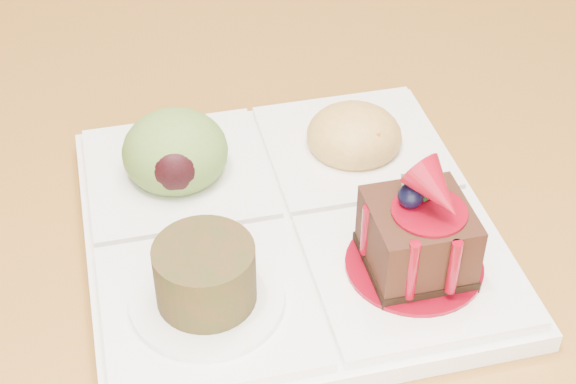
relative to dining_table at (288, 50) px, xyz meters
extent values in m
cube|color=#956126|center=(0.00, 0.00, 0.05)|extent=(1.00, 1.80, 0.04)
cylinder|color=black|center=(0.54, 0.53, -0.45)|extent=(0.04, 0.04, 0.47)
cube|color=white|center=(-0.03, -0.32, 0.07)|extent=(0.25, 0.25, 0.01)
cube|color=white|center=(0.03, -0.37, 0.08)|extent=(0.12, 0.12, 0.01)
cube|color=white|center=(-0.08, -0.38, 0.08)|extent=(0.12, 0.12, 0.01)
cube|color=white|center=(-0.10, -0.27, 0.08)|extent=(0.12, 0.12, 0.01)
cube|color=white|center=(0.01, -0.26, 0.08)|extent=(0.12, 0.12, 0.01)
cylinder|color=maroon|center=(0.03, -0.37, 0.09)|extent=(0.07, 0.07, 0.00)
cube|color=black|center=(0.03, -0.37, 0.09)|extent=(0.06, 0.06, 0.01)
cube|color=black|center=(0.03, -0.37, 0.11)|extent=(0.06, 0.06, 0.03)
cylinder|color=maroon|center=(0.03, -0.37, 0.13)|extent=(0.04, 0.04, 0.00)
sphere|color=black|center=(0.02, -0.36, 0.13)|extent=(0.01, 0.01, 0.01)
cone|color=maroon|center=(0.03, -0.37, 0.14)|extent=(0.04, 0.04, 0.03)
cube|color=#10431C|center=(0.03, -0.36, 0.13)|extent=(0.01, 0.02, 0.01)
cube|color=#10431C|center=(0.02, -0.35, 0.13)|extent=(0.01, 0.01, 0.01)
cylinder|color=maroon|center=(0.02, -0.39, 0.11)|extent=(0.01, 0.01, 0.04)
cylinder|color=maroon|center=(0.04, -0.39, 0.11)|extent=(0.01, 0.01, 0.03)
cylinder|color=maroon|center=(0.00, -0.36, 0.11)|extent=(0.01, 0.01, 0.03)
cylinder|color=white|center=(-0.08, -0.38, 0.09)|extent=(0.08, 0.08, 0.00)
cylinder|color=#452713|center=(-0.08, -0.38, 0.11)|extent=(0.05, 0.05, 0.03)
cylinder|color=#481E0F|center=(-0.08, -0.38, 0.12)|extent=(0.04, 0.04, 0.00)
ellipsoid|color=olive|center=(-0.10, -0.27, 0.10)|extent=(0.06, 0.06, 0.05)
ellipsoid|color=black|center=(-0.10, -0.29, 0.10)|extent=(0.03, 0.02, 0.03)
ellipsoid|color=gold|center=(0.01, -0.26, 0.09)|extent=(0.06, 0.06, 0.04)
cube|color=#DB5310|center=(0.02, -0.25, 0.10)|extent=(0.02, 0.02, 0.01)
cube|color=#46771A|center=(0.01, -0.25, 0.10)|extent=(0.02, 0.02, 0.01)
cube|color=#DB5310|center=(0.00, -0.25, 0.10)|extent=(0.02, 0.02, 0.01)
cube|color=#46771A|center=(0.00, -0.27, 0.10)|extent=(0.02, 0.02, 0.01)
cube|color=#DB5310|center=(0.02, -0.27, 0.10)|extent=(0.02, 0.02, 0.01)
camera|label=1|loc=(-0.07, -0.69, 0.42)|focal=55.00mm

